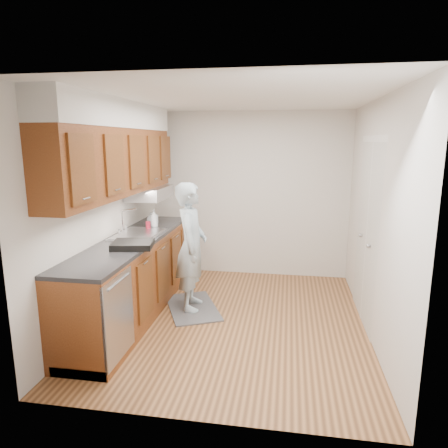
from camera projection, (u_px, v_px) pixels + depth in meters
name	position (u px, v px, depth m)	size (l,w,h in m)	color
floor	(233.00, 320.00, 4.67)	(3.50, 3.50, 0.00)	#9F693C
ceiling	(234.00, 98.00, 4.16)	(3.50, 3.50, 0.00)	white
wall_left	(106.00, 212.00, 4.66)	(0.02, 3.50, 2.50)	silver
wall_right	(375.00, 220.00, 4.18)	(0.02, 3.50, 2.50)	silver
wall_back	(249.00, 195.00, 6.11)	(3.00, 0.02, 2.50)	silver
counter	(134.00, 275.00, 4.76)	(0.64, 2.80, 1.30)	brown
upper_cabinets	(118.00, 151.00, 4.53)	(0.47, 2.80, 1.21)	brown
closet_door	(367.00, 234.00, 4.52)	(0.02, 1.22, 2.05)	silver
floor_mat	(192.00, 307.00, 5.01)	(0.56, 0.96, 0.02)	slate
person	(191.00, 238.00, 4.83)	(0.63, 0.42, 1.77)	#A2B8C5
soap_bottle_a	(154.00, 219.00, 5.24)	(0.09, 0.09, 0.24)	silver
soap_bottle_b	(154.00, 217.00, 5.52)	(0.08, 0.08, 0.18)	silver
soap_bottle_c	(151.00, 218.00, 5.50)	(0.12, 0.12, 0.16)	silver
soda_can	(148.00, 226.00, 5.12)	(0.06, 0.06, 0.11)	#B81F36
dish_rack	(133.00, 245.00, 4.27)	(0.42, 0.35, 0.07)	black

